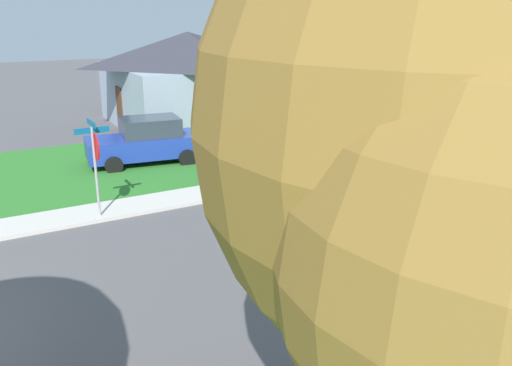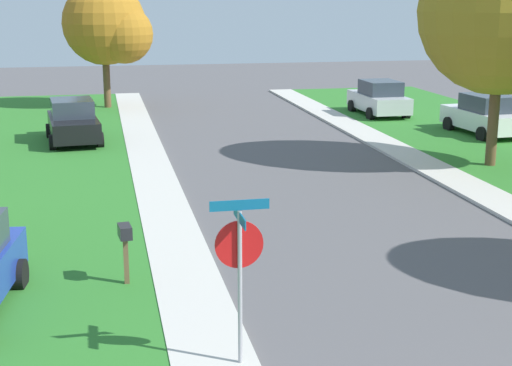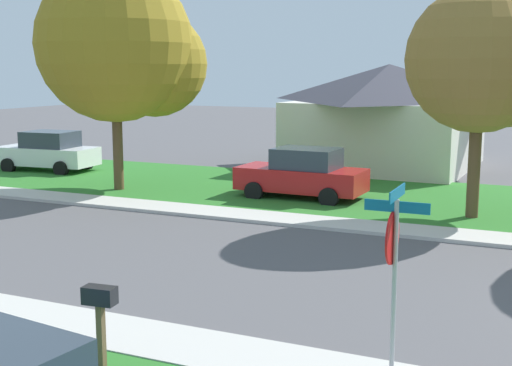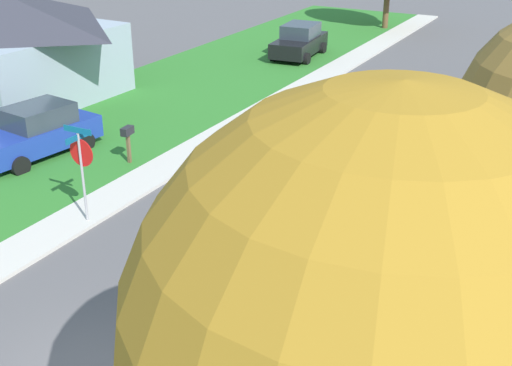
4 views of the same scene
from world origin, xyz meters
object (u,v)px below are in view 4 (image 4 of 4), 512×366
(stop_sign_far_corner, at_px, (81,159))
(car_blue_kerbside_mid, at_px, (37,132))
(car_black_near_corner, at_px, (300,41))
(mailbox, at_px, (128,136))

(stop_sign_far_corner, xyz_separation_m, car_blue_kerbside_mid, (-4.80, 2.97, -1.01))
(stop_sign_far_corner, height_order, car_blue_kerbside_mid, stop_sign_far_corner)
(car_black_near_corner, bearing_deg, stop_sign_far_corner, -81.18)
(stop_sign_far_corner, distance_m, car_black_near_corner, 20.23)
(car_black_near_corner, relative_size, mailbox, 3.40)
(stop_sign_far_corner, bearing_deg, car_black_near_corner, 98.82)
(car_black_near_corner, height_order, car_blue_kerbside_mid, same)
(car_black_near_corner, bearing_deg, car_blue_kerbside_mid, -95.72)
(car_blue_kerbside_mid, bearing_deg, stop_sign_far_corner, -31.79)
(car_black_near_corner, distance_m, mailbox, 16.18)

